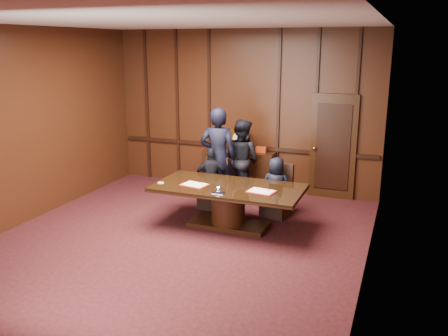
{
  "coord_description": "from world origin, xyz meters",
  "views": [
    {
      "loc": [
        3.37,
        -6.35,
        3.18
      ],
      "look_at": [
        0.44,
        1.21,
        1.05
      ],
      "focal_mm": 38.0,
      "sensor_mm": 36.0,
      "label": 1
    }
  ],
  "objects_px": {
    "signatory_left": "(212,179)",
    "signatory_right": "(276,187)",
    "witness_left": "(218,157)",
    "conference_table": "(228,200)",
    "witness_right": "(242,160)",
    "sideboard": "(239,169)"
  },
  "relations": [
    {
      "from": "witness_left",
      "to": "witness_right",
      "type": "bearing_deg",
      "value": -130.25
    },
    {
      "from": "conference_table",
      "to": "signatory_right",
      "type": "xyz_separation_m",
      "value": [
        0.65,
        0.8,
        0.07
      ]
    },
    {
      "from": "sideboard",
      "to": "conference_table",
      "type": "xyz_separation_m",
      "value": [
        0.56,
        -2.16,
        0.02
      ]
    },
    {
      "from": "sideboard",
      "to": "signatory_right",
      "type": "height_order",
      "value": "sideboard"
    },
    {
      "from": "sideboard",
      "to": "witness_left",
      "type": "height_order",
      "value": "witness_left"
    },
    {
      "from": "signatory_left",
      "to": "conference_table",
      "type": "bearing_deg",
      "value": 110.15
    },
    {
      "from": "signatory_right",
      "to": "witness_right",
      "type": "bearing_deg",
      "value": -38.28
    },
    {
      "from": "signatory_right",
      "to": "witness_right",
      "type": "xyz_separation_m",
      "value": [
        -0.96,
        0.8,
        0.27
      ]
    },
    {
      "from": "witness_left",
      "to": "witness_right",
      "type": "relative_size",
      "value": 1.18
    },
    {
      "from": "signatory_left",
      "to": "witness_right",
      "type": "height_order",
      "value": "witness_right"
    },
    {
      "from": "signatory_right",
      "to": "witness_left",
      "type": "height_order",
      "value": "witness_left"
    },
    {
      "from": "witness_left",
      "to": "witness_right",
      "type": "distance_m",
      "value": 0.65
    },
    {
      "from": "signatory_right",
      "to": "witness_right",
      "type": "relative_size",
      "value": 0.68
    },
    {
      "from": "signatory_right",
      "to": "witness_right",
      "type": "distance_m",
      "value": 1.28
    },
    {
      "from": "signatory_left",
      "to": "signatory_right",
      "type": "xyz_separation_m",
      "value": [
        1.3,
        0.0,
        -0.04
      ]
    },
    {
      "from": "sideboard",
      "to": "conference_table",
      "type": "height_order",
      "value": "sideboard"
    },
    {
      "from": "witness_left",
      "to": "conference_table",
      "type": "bearing_deg",
      "value": 109.25
    },
    {
      "from": "signatory_left",
      "to": "witness_right",
      "type": "xyz_separation_m",
      "value": [
        0.34,
        0.8,
        0.23
      ]
    },
    {
      "from": "signatory_left",
      "to": "signatory_right",
      "type": "distance_m",
      "value": 1.3
    },
    {
      "from": "signatory_right",
      "to": "witness_left",
      "type": "relative_size",
      "value": 0.58
    },
    {
      "from": "sideboard",
      "to": "witness_right",
      "type": "xyz_separation_m",
      "value": [
        0.25,
        -0.56,
        0.36
      ]
    },
    {
      "from": "sideboard",
      "to": "signatory_left",
      "type": "relative_size",
      "value": 1.3
    }
  ]
}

